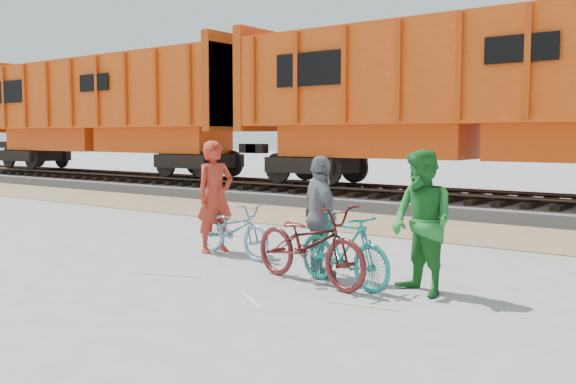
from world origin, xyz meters
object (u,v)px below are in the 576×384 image
bicycle_blue (234,229)px  bicycle_maroon (310,243)px  hopper_car_left (106,109)px  person_woman (320,217)px  person_solo (215,197)px  hopper_car_center (482,93)px  person_man (422,223)px  bicycle_teal (343,249)px

bicycle_blue → bicycle_maroon: (2.07, -0.83, 0.09)m
hopper_car_left → person_woman: bearing=-28.5°
person_solo → bicycle_blue: bearing=-85.6°
hopper_car_center → person_woman: hopper_car_center is taller
person_solo → hopper_car_left: bearing=74.7°
hopper_car_left → person_woman: (15.94, -8.64, -2.17)m
bicycle_maroon → hopper_car_left: bearing=72.8°
person_man → person_woman: person_man is taller
hopper_car_center → bicycle_maroon: hopper_car_center is taller
hopper_car_left → person_woman: size_ratio=8.33×
hopper_car_left → hopper_car_center: size_ratio=1.00×
person_woman → person_solo: bearing=23.2°
hopper_car_center → person_solo: 8.51m
bicycle_blue → person_woman: person_woman is taller
bicycle_blue → hopper_car_center: bearing=1.8°
bicycle_blue → person_solo: 0.71m
person_man → person_solo: bearing=-162.8°
hopper_car_center → person_woman: 8.96m
hopper_car_left → hopper_car_center: bearing=0.0°
bicycle_blue → bicycle_maroon: 2.23m
hopper_car_left → bicycle_maroon: (16.04, -9.04, -2.47)m
bicycle_blue → person_woman: 2.06m
bicycle_teal → bicycle_maroon: bicycle_maroon is taller
bicycle_teal → person_woman: size_ratio=0.97×
person_solo → person_man: 4.07m
person_man → person_woman: size_ratio=1.06×
bicycle_blue → person_man: (3.52, -0.50, 0.45)m
bicycle_maroon → person_woman: (-0.10, 0.40, 0.31)m
bicycle_maroon → person_solo: (-2.57, 0.93, 0.40)m
person_solo → person_man: (4.02, -0.60, -0.04)m
hopper_car_left → person_man: hopper_car_left is taller
person_solo → person_man: bearing=-82.8°
person_solo → bicycle_teal: bearing=-89.1°
person_woman → bicycle_maroon: bearing=139.2°
hopper_car_center → hopper_car_left: bearing=180.0°
bicycle_maroon → person_woman: person_woman is taller
hopper_car_left → bicycle_maroon: hopper_car_left is taller
bicycle_teal → bicycle_maroon: (-0.45, -0.12, 0.05)m
person_solo → person_man: size_ratio=1.05×
person_woman → person_man: bearing=-147.6°
bicycle_teal → hopper_car_left: bearing=75.3°
bicycle_blue → hopper_car_left: bearing=68.4°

